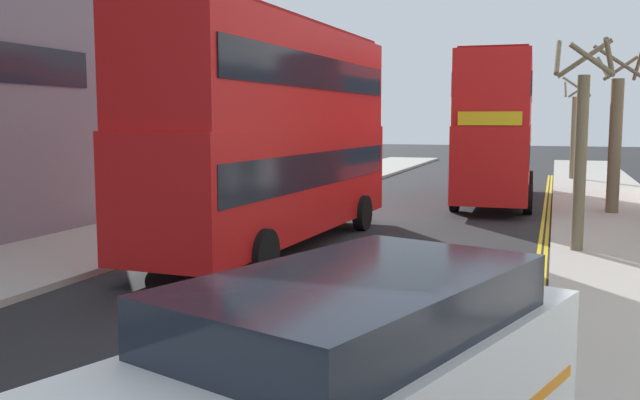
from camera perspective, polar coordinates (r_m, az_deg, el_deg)
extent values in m
cube|color=#ADA89E|center=(20.42, -14.27, -2.57)|extent=(4.00, 80.00, 0.14)
cube|color=yellow|center=(15.24, 17.88, -6.03)|extent=(0.10, 56.00, 0.01)
cube|color=yellow|center=(15.25, 17.28, -6.00)|extent=(0.10, 56.00, 0.01)
cube|color=red|center=(17.71, -3.64, 1.70)|extent=(2.97, 10.90, 2.60)
cube|color=red|center=(17.67, -3.71, 9.96)|extent=(2.91, 10.68, 2.50)
cube|color=black|center=(17.68, -3.65, 2.66)|extent=(2.98, 10.47, 0.84)
cube|color=black|center=(17.68, -3.71, 10.29)|extent=(2.96, 10.25, 0.80)
cube|color=yellow|center=(22.64, 2.09, 6.70)|extent=(2.00, 0.15, 0.44)
cube|color=maroon|center=(17.79, -3.74, 14.14)|extent=(2.67, 9.81, 0.10)
cylinder|color=black|center=(21.38, -2.90, -0.75)|extent=(0.35, 1.05, 1.04)
cylinder|color=black|center=(20.50, 3.50, -1.07)|extent=(0.35, 1.05, 1.04)
cylinder|color=black|center=(15.58, -13.01, -3.67)|extent=(0.35, 1.05, 1.04)
cylinder|color=black|center=(14.34, -4.69, -4.40)|extent=(0.35, 1.05, 1.04)
cube|color=red|center=(28.29, 14.29, 3.34)|extent=(2.81, 10.87, 2.60)
cube|color=red|center=(28.27, 14.44, 8.51)|extent=(2.76, 10.65, 2.50)
cube|color=black|center=(28.27, 14.31, 3.95)|extent=(2.83, 10.44, 0.84)
cube|color=black|center=(28.27, 14.45, 8.71)|extent=(2.82, 10.22, 0.80)
cube|color=yellow|center=(22.87, 13.74, 6.52)|extent=(2.00, 0.12, 0.44)
cube|color=maroon|center=(28.34, 14.52, 11.13)|extent=(2.53, 9.78, 0.10)
cylinder|color=black|center=(25.02, 16.69, 0.06)|extent=(0.33, 1.05, 1.04)
cylinder|color=black|center=(25.15, 10.99, 0.25)|extent=(0.33, 1.05, 1.04)
cylinder|color=black|center=(31.68, 16.78, 1.38)|extent=(0.33, 1.05, 1.04)
cylinder|color=black|center=(31.79, 12.28, 1.52)|extent=(0.33, 1.05, 1.04)
cube|color=black|center=(5.31, 3.23, -10.00)|extent=(2.60, 3.44, 0.76)
cylinder|color=#2D2D38|center=(26.29, 22.85, 0.22)|extent=(0.22, 0.22, 0.85)
cube|color=#8C6647|center=(26.22, 22.92, 1.75)|extent=(0.34, 0.22, 0.56)
sphere|color=#9E7051|center=(26.20, 22.96, 2.60)|extent=(0.20, 0.20, 0.20)
cylinder|color=#6B6047|center=(17.60, 20.57, 2.81)|extent=(0.28, 0.28, 4.15)
cylinder|color=#6B6047|center=(17.53, 22.65, 10.74)|extent=(0.37, 1.12, 0.84)
cylinder|color=#6B6047|center=(18.24, 20.86, 10.79)|extent=(1.27, 0.14, 0.94)
cylinder|color=#6B6047|center=(17.64, 18.92, 11.00)|extent=(0.16, 1.25, 0.92)
cylinder|color=#6B6047|center=(17.16, 21.33, 10.76)|extent=(1.01, 0.36, 0.76)
cylinder|color=#6B6047|center=(39.27, 20.13, 4.81)|extent=(0.37, 0.37, 4.31)
cylinder|color=#6B6047|center=(39.17, 21.06, 8.49)|extent=(0.40, 1.13, 0.85)
cylinder|color=#6B6047|center=(39.74, 20.38, 8.40)|extent=(0.98, 0.30, 0.73)
cylinder|color=#6B6047|center=(39.26, 19.48, 8.54)|extent=(0.17, 1.13, 0.84)
cylinder|color=#6B6047|center=(38.60, 20.32, 8.72)|extent=(1.45, 0.13, 1.07)
cylinder|color=#6B6047|center=(25.26, 23.03, 4.08)|extent=(0.41, 0.41, 4.46)
cylinder|color=#6B6047|center=(25.39, 24.61, 9.98)|extent=(0.21, 1.21, 0.90)
cylinder|color=#6B6047|center=(25.82, 23.42, 9.88)|extent=(1.11, 0.32, 0.82)
cylinder|color=#6B6047|center=(25.12, 22.20, 10.02)|extent=(0.42, 1.06, 0.80)
cylinder|color=#6B6047|center=(24.58, 23.22, 10.43)|extent=(1.52, 0.32, 1.11)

